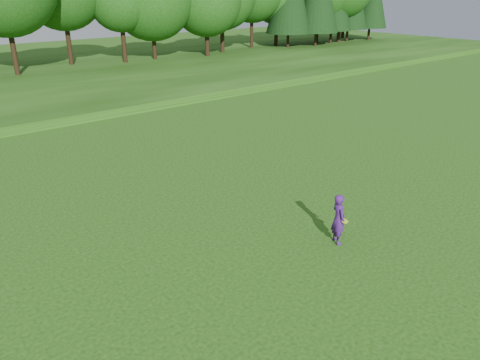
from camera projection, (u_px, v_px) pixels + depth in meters
ground at (285, 241)px, 16.16m from camera, size 140.00×140.00×0.00m
berm at (7, 85)px, 40.28m from camera, size 130.00×30.00×0.60m
walking_path at (69, 122)px, 30.41m from camera, size 130.00×1.60×0.04m
woman at (338, 219)px, 15.74m from camera, size 0.64×0.76×1.78m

